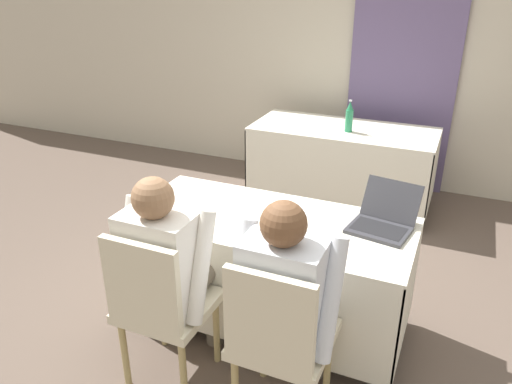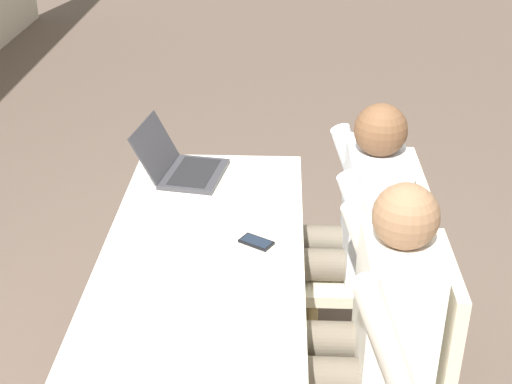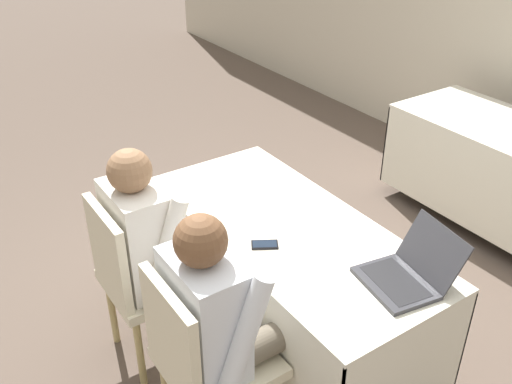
{
  "view_description": "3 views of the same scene",
  "coord_description": "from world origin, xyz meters",
  "px_view_note": "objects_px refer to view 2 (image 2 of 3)",
  "views": [
    {
      "loc": [
        0.93,
        -2.35,
        2.04
      ],
      "look_at": [
        0.0,
        -0.19,
        0.98
      ],
      "focal_mm": 35.0,
      "sensor_mm": 36.0,
      "label": 1
    },
    {
      "loc": [
        -2.13,
        -0.28,
        2.13
      ],
      "look_at": [
        0.0,
        -0.19,
        0.98
      ],
      "focal_mm": 50.0,
      "sensor_mm": 36.0,
      "label": 2
    },
    {
      "loc": [
        1.81,
        -1.41,
        2.26
      ],
      "look_at": [
        0.0,
        -0.19,
        0.98
      ],
      "focal_mm": 40.0,
      "sensor_mm": 36.0,
      "label": 3
    }
  ],
  "objects_px": {
    "person_checkered_shirt": "(368,326)",
    "chair_near_left": "(397,365)",
    "cell_phone": "(256,242)",
    "chair_near_right": "(376,258)",
    "laptop": "(183,166)",
    "person_white_shirt": "(353,224)"
  },
  "relations": [
    {
      "from": "cell_phone",
      "to": "chair_near_left",
      "type": "distance_m",
      "value": 0.65
    },
    {
      "from": "chair_near_left",
      "to": "chair_near_right",
      "type": "distance_m",
      "value": 0.64
    },
    {
      "from": "chair_near_left",
      "to": "person_checkered_shirt",
      "type": "distance_m",
      "value": 0.19
    },
    {
      "from": "person_white_shirt",
      "to": "chair_near_right",
      "type": "bearing_deg",
      "value": 90.0
    },
    {
      "from": "laptop",
      "to": "cell_phone",
      "type": "xyz_separation_m",
      "value": [
        -0.54,
        -0.34,
        -0.04
      ]
    },
    {
      "from": "laptop",
      "to": "chair_near_right",
      "type": "relative_size",
      "value": 0.43
    },
    {
      "from": "person_checkered_shirt",
      "to": "person_white_shirt",
      "type": "xyz_separation_m",
      "value": [
        0.64,
        0.0,
        0.0
      ]
    },
    {
      "from": "chair_near_left",
      "to": "person_white_shirt",
      "type": "height_order",
      "value": "person_white_shirt"
    },
    {
      "from": "chair_near_right",
      "to": "person_checkered_shirt",
      "type": "relative_size",
      "value": 0.78
    },
    {
      "from": "laptop",
      "to": "person_white_shirt",
      "type": "xyz_separation_m",
      "value": [
        -0.29,
        -0.71,
        -0.1
      ]
    },
    {
      "from": "chair_near_left",
      "to": "person_checkered_shirt",
      "type": "xyz_separation_m",
      "value": [
        -0.0,
        0.1,
        0.16
      ]
    },
    {
      "from": "laptop",
      "to": "cell_phone",
      "type": "relative_size",
      "value": 2.87
    },
    {
      "from": "cell_phone",
      "to": "person_checkered_shirt",
      "type": "relative_size",
      "value": 0.12
    },
    {
      "from": "laptop",
      "to": "cell_phone",
      "type": "height_order",
      "value": "laptop"
    },
    {
      "from": "chair_near_left",
      "to": "chair_near_right",
      "type": "xyz_separation_m",
      "value": [
        0.64,
        0.0,
        0.0
      ]
    },
    {
      "from": "person_checkered_shirt",
      "to": "chair_near_left",
      "type": "bearing_deg",
      "value": 90.0
    },
    {
      "from": "cell_phone",
      "to": "person_white_shirt",
      "type": "distance_m",
      "value": 0.45
    },
    {
      "from": "laptop",
      "to": "person_checkered_shirt",
      "type": "relative_size",
      "value": 0.33
    },
    {
      "from": "person_checkered_shirt",
      "to": "laptop",
      "type": "bearing_deg",
      "value": -142.33
    },
    {
      "from": "person_checkered_shirt",
      "to": "person_white_shirt",
      "type": "height_order",
      "value": "same"
    },
    {
      "from": "cell_phone",
      "to": "chair_near_right",
      "type": "relative_size",
      "value": 0.15
    },
    {
      "from": "person_white_shirt",
      "to": "chair_near_left",
      "type": "bearing_deg",
      "value": 9.32
    }
  ]
}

